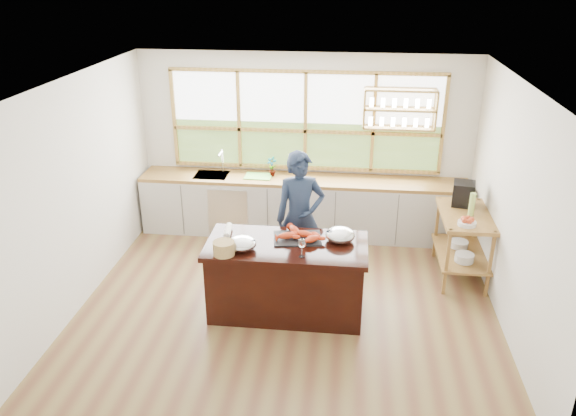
% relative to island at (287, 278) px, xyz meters
% --- Properties ---
extents(ground_plane, '(5.00, 5.00, 0.00)m').
position_rel_island_xyz_m(ground_plane, '(0.00, 0.20, -0.45)').
color(ground_plane, olive).
extents(room_shell, '(5.02, 4.52, 2.71)m').
position_rel_island_xyz_m(room_shell, '(0.02, 0.71, 1.30)').
color(room_shell, silver).
rests_on(room_shell, ground_plane).
extents(back_counter, '(4.90, 0.63, 0.90)m').
position_rel_island_xyz_m(back_counter, '(-0.02, 2.14, 0.00)').
color(back_counter, '#B6B2AC').
rests_on(back_counter, ground_plane).
extents(right_shelf_unit, '(0.62, 1.10, 0.90)m').
position_rel_island_xyz_m(right_shelf_unit, '(2.19, 1.09, 0.15)').
color(right_shelf_unit, olive).
rests_on(right_shelf_unit, ground_plane).
extents(island, '(1.85, 0.90, 0.90)m').
position_rel_island_xyz_m(island, '(0.00, 0.00, 0.00)').
color(island, black).
rests_on(island, ground_plane).
extents(cook, '(0.72, 0.56, 1.74)m').
position_rel_island_xyz_m(cook, '(0.08, 0.81, 0.42)').
color(cook, '#18233A').
rests_on(cook, ground_plane).
extents(potted_plant, '(0.19, 0.16, 0.30)m').
position_rel_island_xyz_m(potted_plant, '(-0.48, 2.20, 0.60)').
color(potted_plant, slate).
rests_on(potted_plant, back_counter).
extents(cutting_board, '(0.41, 0.31, 0.01)m').
position_rel_island_xyz_m(cutting_board, '(-0.68, 2.14, 0.45)').
color(cutting_board, '#6FCF51').
rests_on(cutting_board, back_counter).
extents(espresso_machine, '(0.32, 0.34, 0.31)m').
position_rel_island_xyz_m(espresso_machine, '(2.19, 1.40, 0.60)').
color(espresso_machine, black).
rests_on(espresso_machine, right_shelf_unit).
extents(wine_bottle, '(0.09, 0.09, 0.30)m').
position_rel_island_xyz_m(wine_bottle, '(2.24, 1.06, 0.60)').
color(wine_bottle, '#9FC45C').
rests_on(wine_bottle, right_shelf_unit).
extents(fruit_bowl, '(0.22, 0.22, 0.11)m').
position_rel_island_xyz_m(fruit_bowl, '(2.14, 0.75, 0.49)').
color(fruit_bowl, silver).
rests_on(fruit_bowl, right_shelf_unit).
extents(slate_board, '(0.60, 0.48, 0.02)m').
position_rel_island_xyz_m(slate_board, '(0.11, 0.14, 0.45)').
color(slate_board, black).
rests_on(slate_board, island).
extents(lobster_pile, '(0.52, 0.44, 0.08)m').
position_rel_island_xyz_m(lobster_pile, '(0.13, 0.13, 0.50)').
color(lobster_pile, red).
rests_on(lobster_pile, slate_board).
extents(mixing_bowl_left, '(0.32, 0.32, 0.16)m').
position_rel_island_xyz_m(mixing_bowl_left, '(-0.48, -0.18, 0.51)').
color(mixing_bowl_left, silver).
rests_on(mixing_bowl_left, island).
extents(mixing_bowl_right, '(0.34, 0.34, 0.17)m').
position_rel_island_xyz_m(mixing_bowl_right, '(0.61, 0.15, 0.52)').
color(mixing_bowl_right, silver).
rests_on(mixing_bowl_right, island).
extents(wine_glass, '(0.08, 0.08, 0.22)m').
position_rel_island_xyz_m(wine_glass, '(0.20, -0.29, 0.61)').
color(wine_glass, silver).
rests_on(wine_glass, island).
extents(wicker_basket, '(0.24, 0.24, 0.15)m').
position_rel_island_xyz_m(wicker_basket, '(-0.66, -0.33, 0.52)').
color(wicker_basket, '#A7864E').
rests_on(wicker_basket, island).
extents(parchment_roll, '(0.11, 0.31, 0.08)m').
position_rel_island_xyz_m(parchment_roll, '(-0.72, 0.18, 0.49)').
color(parchment_roll, white).
rests_on(parchment_roll, island).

